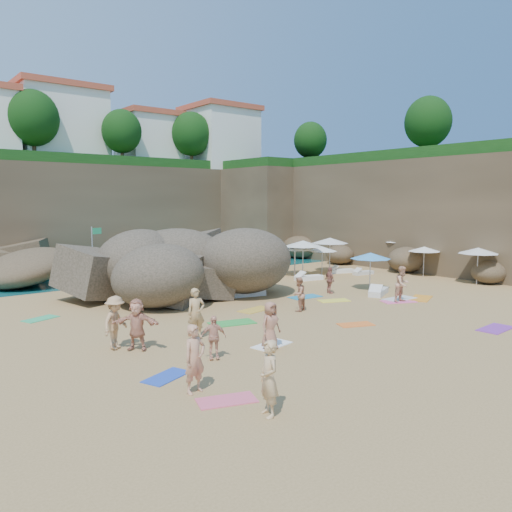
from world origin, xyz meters
TOP-DOWN VIEW (x-y plane):
  - ground at (0.00, 0.00)m, footprint 120.00×120.00m
  - seawater at (0.00, 30.00)m, footprint 120.00×120.00m
  - cliff_back at (2.00, 25.00)m, footprint 44.00×8.00m
  - cliff_right at (19.00, 8.00)m, footprint 8.00×30.00m
  - cliff_corner at (17.00, 20.00)m, footprint 10.00×12.00m
  - clifftop_buildings at (2.96, 25.79)m, footprint 28.48×9.48m
  - clifftop_trees at (4.78, 19.52)m, footprint 35.60×23.82m
  - rock_outcrop at (-2.58, 5.32)m, footprint 9.16×7.02m
  - flag_pole at (-3.88, 12.07)m, footprint 0.67×0.16m
  - parasol_0 at (-1.75, 6.49)m, footprint 2.42×2.42m
  - parasol_1 at (7.17, 10.47)m, footprint 2.19×2.19m
  - parasol_2 at (7.62, 5.03)m, footprint 2.60×2.60m
  - parasol_3 at (10.78, 5.56)m, footprint 2.59×2.59m
  - parasol_4 at (16.06, 3.49)m, footprint 2.55×2.55m
  - parasol_5 at (-0.36, 2.81)m, footprint 2.44×2.44m
  - parasol_6 at (7.74, 5.98)m, footprint 2.33×2.33m
  - parasol_7 at (7.42, 5.59)m, footprint 2.30×2.30m
  - parasol_8 at (14.23, 0.19)m, footprint 2.13×2.13m
  - parasol_9 at (9.39, 4.97)m, footprint 2.06×2.06m
  - parasol_10 at (7.24, -0.88)m, footprint 2.29×2.29m
  - parasol_11 at (13.95, -3.69)m, footprint 2.39×2.39m
  - lounger_0 at (7.03, 3.85)m, footprint 1.95×0.99m
  - lounger_1 at (3.10, 7.50)m, footprint 2.03×0.84m
  - lounger_2 at (11.66, 3.21)m, footprint 1.59×0.72m
  - lounger_3 at (0.67, 2.15)m, footprint 2.14×1.15m
  - lounger_4 at (11.07, 4.67)m, footprint 1.81×1.18m
  - lounger_5 at (6.54, -2.05)m, footprint 2.07×1.42m
  - towel_0 at (-8.64, -6.15)m, footprint 1.64×1.22m
  - towel_1 at (-8.26, -8.67)m, footprint 1.70×1.22m
  - towel_2 at (0.48, -5.58)m, footprint 1.63×1.23m
  - towel_3 at (-3.41, -2.19)m, footprint 2.09×1.40m
  - towel_4 at (-1.08, -0.83)m, footprint 1.80×1.12m
  - towel_5 at (-4.15, -5.64)m, footprint 1.64×1.04m
  - towel_6 at (4.36, -9.53)m, footprint 1.81×0.98m
  - towel_8 at (2.92, -0.05)m, footprint 1.82×1.00m
  - towel_9 at (5.81, -3.87)m, footprint 1.89×1.47m
  - towel_10 at (7.42, -4.10)m, footprint 2.05×1.57m
  - towel_11 at (-9.50, 3.63)m, footprint 1.63×1.21m
  - towel_12 at (3.41, -1.67)m, footprint 1.75×1.33m
  - towel_13 at (6.44, -3.50)m, footprint 1.90×1.03m
  - person_stand_0 at (-8.60, -7.67)m, footprint 0.74×0.55m
  - person_stand_1 at (0.36, -2.25)m, footprint 0.92×0.81m
  - person_stand_2 at (0.64, 11.91)m, footprint 0.96×0.98m
  - person_stand_3 at (4.75, -0.10)m, footprint 0.58×0.93m
  - person_stand_4 at (7.74, 8.26)m, footprint 0.93×0.72m
  - person_stand_5 at (-3.02, 8.62)m, footprint 1.78×0.92m
  - person_stand_6 at (-7.98, -10.03)m, footprint 0.62×0.78m
  - person_lie_0 at (-8.70, -2.61)m, footprint 2.00×2.19m
  - person_lie_1 at (-6.66, -5.66)m, footprint 1.37×1.64m
  - person_lie_2 at (-4.48, -5.95)m, footprint 0.94×1.71m
  - person_lie_3 at (-8.17, -3.19)m, footprint 2.41×2.42m
  - person_lie_4 at (-5.81, -3.24)m, footprint 1.06×1.98m
  - person_lie_5 at (5.82, -4.05)m, footprint 0.92×1.83m

SIDE VIEW (x-z plane):
  - ground at x=0.00m, z-range 0.00..0.00m
  - rock_outcrop at x=-2.58m, z-range -1.78..1.78m
  - seawater at x=0.00m, z-range 0.00..0.00m
  - towel_2 at x=0.48m, z-range 0.00..0.03m
  - towel_11 at x=-9.50m, z-range 0.00..0.03m
  - towel_0 at x=-8.64m, z-range 0.00..0.03m
  - towel_5 at x=-4.15m, z-range 0.00..0.03m
  - towel_1 at x=-8.26m, z-range 0.00..0.03m
  - towel_12 at x=3.41m, z-range 0.00..0.03m
  - towel_4 at x=-1.08m, z-range 0.00..0.03m
  - towel_9 at x=5.81m, z-range 0.00..0.03m
  - towel_6 at x=4.36m, z-range 0.00..0.03m
  - towel_8 at x=2.92m, z-range 0.00..0.03m
  - towel_10 at x=7.42m, z-range 0.00..0.03m
  - towel_13 at x=6.44m, z-range 0.00..0.03m
  - towel_3 at x=-3.41m, z-range 0.00..0.03m
  - lounger_2 at x=11.66m, z-range 0.00..0.24m
  - lounger_4 at x=11.07m, z-range 0.00..0.27m
  - lounger_0 at x=7.03m, z-range 0.00..0.29m
  - lounger_5 at x=6.54m, z-range 0.00..0.31m
  - lounger_1 at x=3.10m, z-range 0.00..0.31m
  - lounger_3 at x=0.67m, z-range 0.00..0.32m
  - person_lie_1 at x=-6.66m, z-range 0.00..0.35m
  - person_lie_2 at x=-4.48m, z-range 0.00..0.44m
  - person_lie_4 at x=-5.81m, z-range 0.00..0.45m
  - person_lie_3 at x=-8.17m, z-range 0.00..0.47m
  - person_lie_0 at x=-8.70m, z-range 0.00..0.49m
  - person_lie_5 at x=5.82m, z-range 0.00..0.68m
  - person_stand_3 at x=4.75m, z-range 0.00..1.48m
  - person_stand_2 at x=0.64m, z-range 0.00..1.50m
  - person_stand_1 at x=0.36m, z-range 0.00..1.60m
  - person_stand_4 at x=7.74m, z-range 0.00..1.68m
  - person_stand_5 at x=-3.02m, z-range 0.00..1.85m
  - person_stand_6 at x=-7.98m, z-range 0.00..1.87m
  - person_stand_0 at x=-8.60m, z-range 0.00..1.88m
  - parasol_9 at x=9.39m, z-range 0.81..2.76m
  - parasol_8 at x=14.23m, z-range 0.84..2.85m
  - parasol_1 at x=7.17m, z-range 0.86..2.93m
  - parasol_10 at x=7.24m, z-range 0.90..3.07m
  - parasol_7 at x=7.42m, z-range 0.91..3.08m
  - parasol_6 at x=7.74m, z-range 0.92..3.12m
  - parasol_11 at x=13.95m, z-range 0.94..3.20m
  - parasol_0 at x=-1.75m, z-range 0.96..3.24m
  - parasol_5 at x=-0.36m, z-range 0.96..3.27m
  - parasol_4 at x=16.06m, z-range 1.01..3.41m
  - flag_pole at x=-3.88m, z-range 0.48..3.95m
  - parasol_3 at x=10.78m, z-range 1.02..3.48m
  - parasol_2 at x=7.62m, z-range 1.03..3.48m
  - cliff_back at x=2.00m, z-range 0.00..8.00m
  - cliff_right at x=19.00m, z-range 0.00..8.00m
  - cliff_corner at x=17.00m, z-range 0.00..8.00m
  - clifftop_buildings at x=2.96m, z-range 7.74..14.74m
  - clifftop_trees at x=4.78m, z-range 9.06..13.46m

